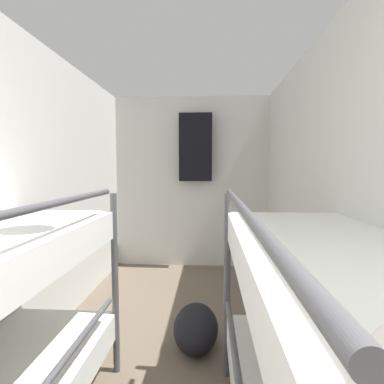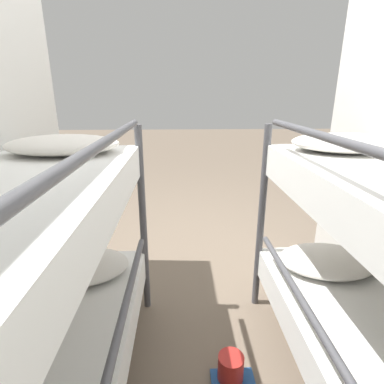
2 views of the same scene
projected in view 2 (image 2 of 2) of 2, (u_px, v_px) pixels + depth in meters
name	position (u px, v px, depth m)	size (l,w,h in m)	color
ground_plane	(197.00, 260.00, 2.61)	(20.00, 20.00, 0.00)	#6B5B4C
bunk_stack_right_near	(15.00, 310.00, 1.02)	(0.71, 1.85, 1.25)	#4C4C51
tin_can	(231.00, 369.00, 1.49)	(0.13, 0.13, 0.16)	#AD231E
floor_book	(233.00, 382.00, 1.49)	(0.22, 0.14, 0.02)	navy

